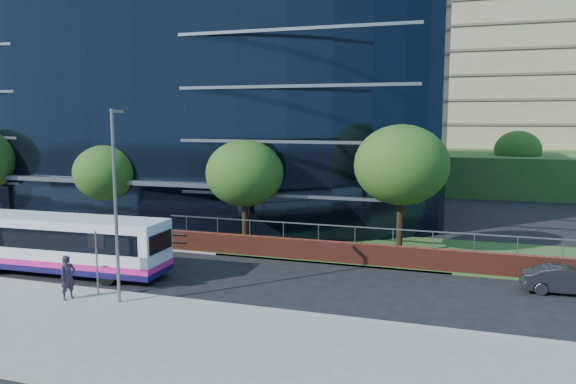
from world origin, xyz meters
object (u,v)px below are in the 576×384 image
(tree_far_d, at_px, (401,165))
(streetlight_east, at_px, (116,200))
(street_sign, at_px, (96,249))
(tree_far_c, at_px, (245,173))
(tree_dist_e, at_px, (518,150))
(city_bus, at_px, (67,244))
(parked_car, at_px, (566,280))
(tree_far_b, at_px, (107,173))
(pedestrian, at_px, (68,277))

(tree_far_d, distance_m, streetlight_east, 15.77)
(street_sign, relative_size, tree_far_c, 0.43)
(tree_dist_e, bearing_deg, city_bus, -120.91)
(street_sign, xyz_separation_m, parked_car, (19.44, 7.08, -1.53))
(tree_far_b, bearing_deg, tree_dist_e, 48.48)
(tree_far_c, relative_size, tree_far_d, 0.87)
(tree_far_c, distance_m, city_bus, 10.57)
(city_bus, xyz_separation_m, parked_car, (23.25, 4.42, -0.92))
(tree_far_d, distance_m, parked_car, 10.21)
(tree_far_c, distance_m, tree_dist_e, 35.36)
(tree_dist_e, height_order, pedestrian, tree_dist_e)
(tree_dist_e, xyz_separation_m, parked_car, (-0.06, -34.51, -3.92))
(tree_far_d, relative_size, tree_dist_e, 1.14)
(tree_far_b, relative_size, streetlight_east, 0.76)
(tree_far_d, xyz_separation_m, parked_car, (7.94, -4.51, -4.57))
(tree_far_d, bearing_deg, street_sign, -134.78)
(pedestrian, bearing_deg, city_bus, 57.67)
(pedestrian, bearing_deg, streetlight_east, -63.53)
(city_bus, bearing_deg, tree_far_d, 28.13)
(city_bus, bearing_deg, street_sign, -36.99)
(pedestrian, bearing_deg, parked_car, -50.79)
(street_sign, bearing_deg, city_bus, 145.13)
(tree_far_d, bearing_deg, tree_far_c, -173.66)
(tree_dist_e, relative_size, city_bus, 0.60)
(tree_far_c, relative_size, streetlight_east, 0.81)
(tree_dist_e, height_order, parked_car, tree_dist_e)
(tree_dist_e, bearing_deg, streetlight_east, -113.11)
(parked_car, bearing_deg, tree_far_c, 73.21)
(tree_far_b, xyz_separation_m, streetlight_east, (9.00, -11.67, 0.23))
(tree_far_b, bearing_deg, street_sign, -55.92)
(tree_far_c, xyz_separation_m, tree_far_d, (9.00, 1.00, 0.65))
(tree_far_c, bearing_deg, tree_dist_e, 61.26)
(tree_far_b, relative_size, pedestrian, 3.19)
(street_sign, relative_size, tree_far_b, 0.46)
(tree_far_b, height_order, city_bus, tree_far_b)
(city_bus, bearing_deg, tree_far_c, 49.36)
(tree_far_b, xyz_separation_m, parked_car, (26.94, -4.01, -3.59))
(streetlight_east, bearing_deg, tree_far_d, 50.60)
(tree_dist_e, bearing_deg, street_sign, -115.12)
(tree_far_d, relative_size, streetlight_east, 0.93)
(tree_far_d, bearing_deg, city_bus, -149.75)
(tree_far_b, xyz_separation_m, tree_far_c, (10.00, -0.50, 0.33))
(tree_far_b, xyz_separation_m, city_bus, (3.69, -8.43, -2.67))
(street_sign, height_order, tree_dist_e, tree_dist_e)
(tree_far_d, xyz_separation_m, tree_dist_e, (8.00, 30.00, -0.65))
(tree_far_b, relative_size, parked_car, 1.62)
(tree_far_c, bearing_deg, pedestrian, -105.88)
(parked_car, bearing_deg, city_bus, 95.68)
(tree_far_d, xyz_separation_m, pedestrian, (-12.28, -12.53, -4.09))
(streetlight_east, bearing_deg, tree_far_c, 84.89)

